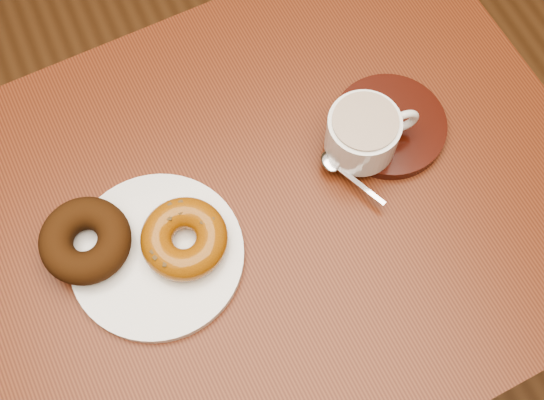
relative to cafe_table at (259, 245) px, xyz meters
name	(u,v)px	position (x,y,z in m)	size (l,w,h in m)	color
ground	(124,265)	(-0.23, 0.29, -0.65)	(6.00, 6.00, 0.00)	brown
cafe_table	(259,245)	(0.00, 0.00, 0.00)	(0.86, 0.66, 0.78)	#622B15
donut_plate	(157,255)	(-0.13, 0.00, 0.13)	(0.20, 0.20, 0.01)	white
donut_cinnamon	(85,240)	(-0.20, 0.04, 0.16)	(0.11, 0.11, 0.04)	#381D0B
donut_caramel	(184,239)	(-0.09, -0.01, 0.16)	(0.11, 0.11, 0.04)	#995510
saucer	(389,126)	(0.20, 0.04, 0.13)	(0.14, 0.14, 0.02)	black
coffee_cup	(364,133)	(0.15, 0.02, 0.17)	(0.12, 0.09, 0.06)	white
teaspoon	(336,166)	(0.11, 0.01, 0.14)	(0.05, 0.09, 0.01)	silver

